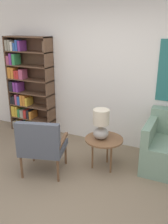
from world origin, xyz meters
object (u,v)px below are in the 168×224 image
(table_lamp, at_px, (101,124))
(bookshelf, at_px, (26,88))
(side_table, at_px, (104,141))
(armchair, at_px, (41,144))

(table_lamp, bearing_deg, bookshelf, 158.63)
(bookshelf, distance_m, side_table, 2.20)
(bookshelf, bearing_deg, armchair, -46.59)
(bookshelf, relative_size, table_lamp, 4.16)
(armchair, relative_size, side_table, 1.51)
(armchair, bearing_deg, bookshelf, 133.41)
(table_lamp, bearing_deg, side_table, 23.30)
(bookshelf, xyz_separation_m, table_lamp, (1.97, -0.77, -0.16))
(armchair, xyz_separation_m, side_table, (0.77, 0.57, -0.06))
(side_table, xyz_separation_m, table_lamp, (-0.05, -0.02, 0.29))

